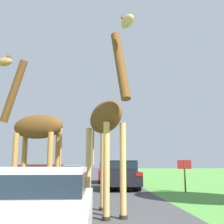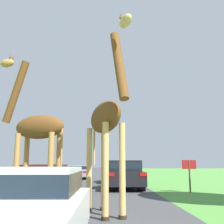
# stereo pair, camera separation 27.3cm
# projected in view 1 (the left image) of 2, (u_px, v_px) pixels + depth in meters

# --- Properties ---
(road) EXTENTS (7.24, 120.00, 0.00)m
(road) POSITION_uv_depth(u_px,v_px,m) (87.00, 177.00, 28.90)
(road) COLOR #424244
(road) RESTS_ON ground
(giraffe_near_road) EXTENTS (1.37, 2.80, 5.36)m
(giraffe_near_road) POSITION_uv_depth(u_px,v_px,m) (106.00, 121.00, 8.12)
(giraffe_near_road) COLOR tan
(giraffe_near_road) RESTS_ON ground
(giraffe_companion) EXTENTS (2.56, 1.26, 5.19)m
(giraffe_companion) POSITION_uv_depth(u_px,v_px,m) (33.00, 131.00, 8.93)
(giraffe_companion) COLOR #B77F3D
(giraffe_companion) RESTS_ON ground
(car_lead_maroon) EXTENTS (1.93, 4.10, 1.35)m
(car_lead_maroon) POSITION_uv_depth(u_px,v_px,m) (24.00, 212.00, 4.07)
(car_lead_maroon) COLOR silver
(car_lead_maroon) RESTS_ON ground
(car_queue_right) EXTENTS (1.76, 4.00, 1.23)m
(car_queue_right) POSITION_uv_depth(u_px,v_px,m) (72.00, 171.00, 25.80)
(car_queue_right) COLOR gray
(car_queue_right) RESTS_ON ground
(car_queue_left) EXTENTS (2.00, 4.69, 1.36)m
(car_queue_left) POSITION_uv_depth(u_px,v_px,m) (39.00, 179.00, 12.12)
(car_queue_left) COLOR #561914
(car_queue_left) RESTS_ON ground
(car_far_ahead) EXTENTS (1.84, 4.11, 1.48)m
(car_far_ahead) POSITION_uv_depth(u_px,v_px,m) (111.00, 172.00, 20.99)
(car_far_ahead) COLOR maroon
(car_far_ahead) RESTS_ON ground
(car_verge_right) EXTENTS (1.80, 4.41, 1.34)m
(car_verge_right) POSITION_uv_depth(u_px,v_px,m) (41.00, 174.00, 18.85)
(car_verge_right) COLOR #144C28
(car_verge_right) RESTS_ON ground
(car_rear_follower) EXTENTS (1.96, 4.04, 1.57)m
(car_rear_follower) POSITION_uv_depth(u_px,v_px,m) (120.00, 174.00, 15.64)
(car_rear_follower) COLOR black
(car_rear_follower) RESTS_ON ground
(sign_post) EXTENTS (0.70, 0.08, 1.57)m
(sign_post) POSITION_uv_depth(u_px,v_px,m) (185.00, 170.00, 14.05)
(sign_post) COLOR #4C3823
(sign_post) RESTS_ON ground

